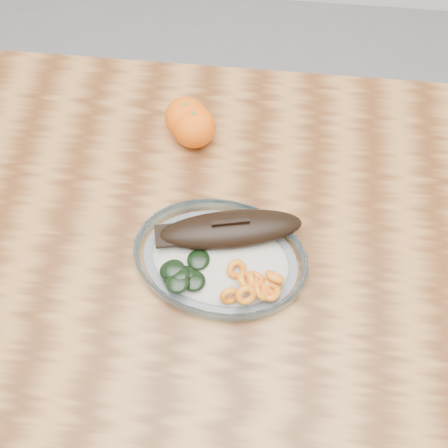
% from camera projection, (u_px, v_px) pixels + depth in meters
% --- Properties ---
extents(ground, '(3.00, 3.00, 0.00)m').
position_uv_depth(ground, '(201.00, 362.00, 1.58)').
color(ground, slate).
rests_on(ground, ground).
extents(dining_table, '(1.20, 0.80, 0.75)m').
position_uv_depth(dining_table, '(187.00, 271.00, 1.01)').
color(dining_table, '#5A3015').
rests_on(dining_table, ground).
extents(plated_meal, '(0.56, 0.56, 0.08)m').
position_uv_depth(plated_meal, '(221.00, 256.00, 0.89)').
color(plated_meal, white).
rests_on(plated_meal, dining_table).
extents(orange_left, '(0.08, 0.08, 0.08)m').
position_uv_depth(orange_left, '(186.00, 118.00, 1.00)').
color(orange_left, '#FF5305').
rests_on(orange_left, dining_table).
extents(orange_right, '(0.08, 0.08, 0.08)m').
position_uv_depth(orange_right, '(194.00, 127.00, 0.99)').
color(orange_right, '#FF5305').
rests_on(orange_right, dining_table).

